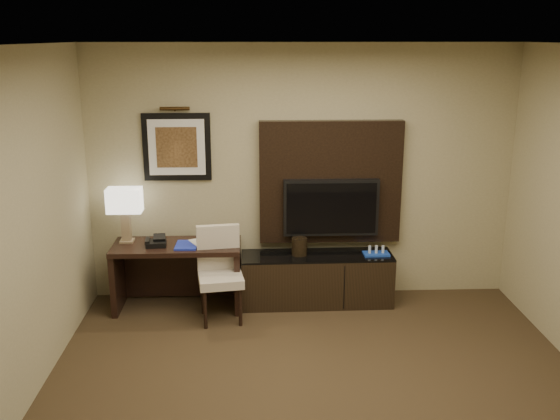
{
  "coord_description": "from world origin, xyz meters",
  "views": [
    {
      "loc": [
        -0.49,
        -3.94,
        2.76
      ],
      "look_at": [
        -0.26,
        1.8,
        1.15
      ],
      "focal_mm": 40.0,
      "sensor_mm": 36.0,
      "label": 1
    }
  ],
  "objects_px": {
    "credenza": "(317,279)",
    "desk_chair": "(221,278)",
    "tv": "(331,207)",
    "desk_phone": "(156,241)",
    "ice_bucket": "(299,246)",
    "minibar_tray": "(376,250)",
    "desk": "(178,276)",
    "water_bottle": "(212,233)",
    "table_lamp": "(126,217)"
  },
  "relations": [
    {
      "from": "credenza",
      "to": "table_lamp",
      "type": "distance_m",
      "value": 2.1
    },
    {
      "from": "table_lamp",
      "to": "tv",
      "type": "bearing_deg",
      "value": 2.26
    },
    {
      "from": "desk",
      "to": "minibar_tray",
      "type": "bearing_deg",
      "value": 0.45
    },
    {
      "from": "desk",
      "to": "tv",
      "type": "distance_m",
      "value": 1.75
    },
    {
      "from": "water_bottle",
      "to": "table_lamp",
      "type": "bearing_deg",
      "value": 178.79
    },
    {
      "from": "table_lamp",
      "to": "minibar_tray",
      "type": "bearing_deg",
      "value": -1.8
    },
    {
      "from": "desk_chair",
      "to": "minibar_tray",
      "type": "bearing_deg",
      "value": 3.69
    },
    {
      "from": "desk",
      "to": "water_bottle",
      "type": "distance_m",
      "value": 0.57
    },
    {
      "from": "ice_bucket",
      "to": "credenza",
      "type": "bearing_deg",
      "value": -2.23
    },
    {
      "from": "desk_phone",
      "to": "minibar_tray",
      "type": "xyz_separation_m",
      "value": [
        2.27,
        0.06,
        -0.16
      ]
    },
    {
      "from": "water_bottle",
      "to": "desk_phone",
      "type": "bearing_deg",
      "value": -167.18
    },
    {
      "from": "tv",
      "to": "ice_bucket",
      "type": "relative_size",
      "value": 5.47
    },
    {
      "from": "desk",
      "to": "ice_bucket",
      "type": "xyz_separation_m",
      "value": [
        1.27,
        0.06,
        0.29
      ]
    },
    {
      "from": "credenza",
      "to": "desk_chair",
      "type": "height_order",
      "value": "desk_chair"
    },
    {
      "from": "desk",
      "to": "desk_chair",
      "type": "height_order",
      "value": "desk_chair"
    },
    {
      "from": "credenza",
      "to": "water_bottle",
      "type": "distance_m",
      "value": 1.21
    },
    {
      "from": "table_lamp",
      "to": "ice_bucket",
      "type": "bearing_deg",
      "value": -1.56
    },
    {
      "from": "table_lamp",
      "to": "minibar_tray",
      "type": "distance_m",
      "value": 2.62
    },
    {
      "from": "table_lamp",
      "to": "ice_bucket",
      "type": "xyz_separation_m",
      "value": [
        1.79,
        -0.05,
        -0.33
      ]
    },
    {
      "from": "desk_phone",
      "to": "credenza",
      "type": "bearing_deg",
      "value": -2.65
    },
    {
      "from": "water_bottle",
      "to": "ice_bucket",
      "type": "xyz_separation_m",
      "value": [
        0.91,
        -0.03,
        -0.15
      ]
    },
    {
      "from": "tv",
      "to": "table_lamp",
      "type": "relative_size",
      "value": 1.86
    },
    {
      "from": "tv",
      "to": "desk_chair",
      "type": "xyz_separation_m",
      "value": [
        -1.15,
        -0.51,
        -0.57
      ]
    },
    {
      "from": "desk",
      "to": "minibar_tray",
      "type": "distance_m",
      "value": 2.09
    },
    {
      "from": "credenza",
      "to": "water_bottle",
      "type": "height_order",
      "value": "water_bottle"
    },
    {
      "from": "table_lamp",
      "to": "ice_bucket",
      "type": "distance_m",
      "value": 1.82
    },
    {
      "from": "tv",
      "to": "desk_phone",
      "type": "height_order",
      "value": "tv"
    },
    {
      "from": "tv",
      "to": "desk_phone",
      "type": "distance_m",
      "value": 1.84
    },
    {
      "from": "desk",
      "to": "ice_bucket",
      "type": "distance_m",
      "value": 1.3
    },
    {
      "from": "minibar_tray",
      "to": "tv",
      "type": "bearing_deg",
      "value": 160.43
    },
    {
      "from": "desk",
      "to": "water_bottle",
      "type": "bearing_deg",
      "value": 13.51
    },
    {
      "from": "tv",
      "to": "minibar_tray",
      "type": "bearing_deg",
      "value": -19.57
    },
    {
      "from": "table_lamp",
      "to": "desk_phone",
      "type": "bearing_deg",
      "value": -24.28
    },
    {
      "from": "desk_phone",
      "to": "minibar_tray",
      "type": "relative_size",
      "value": 0.75
    },
    {
      "from": "minibar_tray",
      "to": "desk",
      "type": "bearing_deg",
      "value": -179.33
    },
    {
      "from": "credenza",
      "to": "desk_chair",
      "type": "xyz_separation_m",
      "value": [
        -0.99,
        -0.37,
        0.17
      ]
    },
    {
      "from": "minibar_tray",
      "to": "desk_phone",
      "type": "bearing_deg",
      "value": -178.39
    },
    {
      "from": "credenza",
      "to": "ice_bucket",
      "type": "height_order",
      "value": "ice_bucket"
    },
    {
      "from": "tv",
      "to": "water_bottle",
      "type": "xyz_separation_m",
      "value": [
        -1.25,
        -0.1,
        -0.24
      ]
    },
    {
      "from": "minibar_tray",
      "to": "ice_bucket",
      "type": "bearing_deg",
      "value": 177.66
    },
    {
      "from": "credenza",
      "to": "water_bottle",
      "type": "relative_size",
      "value": 9.31
    },
    {
      "from": "credenza",
      "to": "ice_bucket",
      "type": "bearing_deg",
      "value": 176.95
    },
    {
      "from": "ice_bucket",
      "to": "table_lamp",
      "type": "bearing_deg",
      "value": 178.44
    },
    {
      "from": "tv",
      "to": "minibar_tray",
      "type": "height_order",
      "value": "tv"
    },
    {
      "from": "ice_bucket",
      "to": "water_bottle",
      "type": "bearing_deg",
      "value": 178.11
    },
    {
      "from": "desk_chair",
      "to": "minibar_tray",
      "type": "distance_m",
      "value": 1.65
    },
    {
      "from": "desk_phone",
      "to": "minibar_tray",
      "type": "bearing_deg",
      "value": -4.14
    },
    {
      "from": "water_bottle",
      "to": "minibar_tray",
      "type": "bearing_deg",
      "value": -2.1
    },
    {
      "from": "credenza",
      "to": "desk_phone",
      "type": "distance_m",
      "value": 1.72
    },
    {
      "from": "desk",
      "to": "desk_chair",
      "type": "relative_size",
      "value": 1.46
    }
  ]
}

